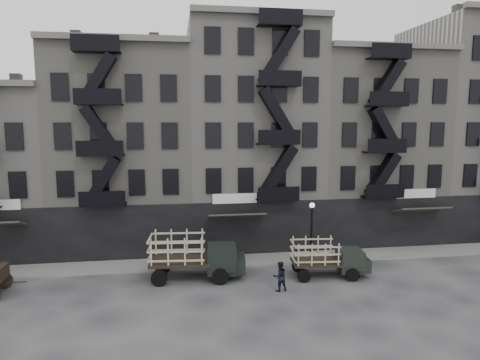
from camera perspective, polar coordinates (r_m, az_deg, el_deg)
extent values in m
plane|color=#38383A|center=(27.48, 5.02, -13.04)|extent=(140.00, 140.00, 0.00)
cube|color=slate|center=(30.90, 3.35, -10.48)|extent=(55.00, 2.50, 0.15)
cube|color=#4C4744|center=(36.81, -27.16, 11.40)|extent=(0.70, 0.70, 1.20)
cube|color=gray|center=(35.20, -14.94, 3.87)|extent=(10.00, 10.00, 15.00)
cube|color=black|center=(31.20, -15.56, -6.89)|extent=(10.00, 0.35, 4.00)
cube|color=#595651|center=(30.49, -16.56, 17.77)|extent=(10.00, 0.50, 0.40)
cube|color=#4C4744|center=(36.04, -20.38, 16.67)|extent=(0.70, 0.70, 1.20)
cube|color=#4C4744|center=(35.41, -11.22, 17.17)|extent=(0.70, 0.70, 1.20)
cube|color=gray|center=(35.48, 1.35, 5.79)|extent=(10.00, 10.00, 17.00)
cube|color=black|center=(31.57, 2.88, -6.43)|extent=(10.00, 0.35, 4.00)
cube|color=#595651|center=(31.28, 3.17, 21.56)|extent=(10.00, 0.50, 0.40)
cube|color=#4C4744|center=(35.91, -3.64, 20.42)|extent=(0.70, 0.70, 1.20)
cube|color=#4C4744|center=(36.81, 5.48, 20.09)|extent=(0.70, 0.70, 1.20)
cube|color=gray|center=(38.55, 16.18, 4.16)|extent=(10.00, 10.00, 15.00)
cube|color=black|center=(34.94, 19.24, -5.46)|extent=(10.00, 0.35, 4.00)
cube|color=#595651|center=(34.30, 20.45, 16.46)|extent=(10.00, 0.50, 0.40)
cube|color=#4C4744|center=(37.77, 12.36, 16.55)|extent=(0.70, 0.70, 1.20)
cube|color=#4C4744|center=(40.02, 20.02, 15.76)|extent=(0.70, 0.70, 1.20)
cube|color=gray|center=(43.65, 28.32, 5.90)|extent=(10.00, 10.00, 18.00)
cube|color=#4C4744|center=(42.82, 25.82, 18.99)|extent=(0.70, 0.70, 1.20)
cylinder|color=black|center=(30.04, 9.49, -7.28)|extent=(0.14, 0.14, 4.00)
sphere|color=silver|center=(29.56, 9.59, -3.34)|extent=(0.36, 0.36, 0.36)
cylinder|color=black|center=(29.28, -28.95, -11.64)|extent=(1.02, 0.10, 1.02)
cube|color=black|center=(28.16, -29.35, -10.75)|extent=(0.47, 1.48, 0.74)
cube|color=black|center=(27.29, -7.89, -10.65)|extent=(3.93, 2.52, 0.20)
cube|color=black|center=(27.18, -2.46, -10.41)|extent=(1.93, 2.13, 1.66)
cube|color=black|center=(27.33, -0.33, -11.04)|extent=(1.02, 1.73, 0.99)
cylinder|color=black|center=(26.40, -2.64, -12.76)|extent=(1.01, 0.33, 0.99)
cylinder|color=black|center=(28.48, -2.73, -11.19)|extent=(1.01, 0.33, 0.99)
cylinder|color=black|center=(26.59, -10.72, -12.74)|extent=(1.01, 0.33, 0.99)
cylinder|color=black|center=(28.65, -10.18, -11.19)|extent=(1.01, 0.33, 0.99)
cube|color=black|center=(27.89, 10.22, -10.72)|extent=(3.27, 2.11, 0.16)
cube|color=black|center=(28.42, 14.43, -10.30)|extent=(1.61, 1.78, 1.37)
cube|color=black|center=(28.76, 16.00, -10.71)|extent=(0.86, 1.44, 0.82)
cylinder|color=black|center=(27.78, 14.78, -12.14)|extent=(0.84, 0.28, 0.82)
cylinder|color=black|center=(29.42, 13.66, -10.95)|extent=(0.84, 0.28, 0.82)
cylinder|color=black|center=(27.02, 8.54, -12.54)|extent=(0.84, 0.28, 0.82)
cylinder|color=black|center=(28.70, 7.77, -11.28)|extent=(0.84, 0.28, 0.82)
imported|color=black|center=(25.46, 5.32, -12.66)|extent=(0.96, 0.81, 1.76)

